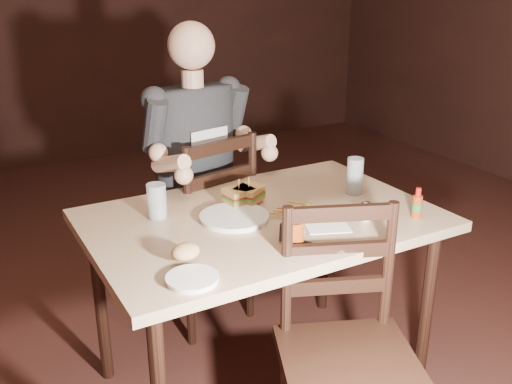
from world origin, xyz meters
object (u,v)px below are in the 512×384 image
main_table (262,233)px  chair_far (197,228)px  chair_near (350,363)px  dinner_plate (234,218)px  glass_left (157,201)px  diner (200,131)px  side_plate (192,280)px  glass_right (355,176)px  syrup_dispenser (293,230)px  hot_sauce (417,203)px

main_table → chair_far: (-0.03, 0.60, -0.21)m
main_table → chair_near: 0.62m
dinner_plate → glass_left: (-0.25, 0.16, 0.06)m
chair_far → dinner_plate: bearing=69.0°
main_table → diner: bearing=91.7°
chair_near → glass_left: 0.91m
side_plate → chair_far: bearing=67.0°
glass_left → glass_right: glass_right is taller
chair_far → glass_right: chair_far is taller
main_table → dinner_plate: bearing=173.7°
syrup_dispenser → side_plate: size_ratio=0.66×
main_table → glass_left: 0.42m
glass_left → side_plate: (-0.07, -0.52, -0.06)m
chair_near → hot_sauce: (0.51, 0.28, 0.36)m
chair_far → hot_sauce: (0.54, -0.90, 0.34)m
chair_far → glass_right: 0.84m
main_table → hot_sauce: bearing=-30.1°
chair_far → glass_left: chair_far is taller
glass_right → hot_sauce: bearing=-81.1°
main_table → syrup_dispenser: 0.29m
hot_sauce → dinner_plate: bearing=153.7°
main_table → dinner_plate: size_ratio=5.22×
main_table → glass_left: bearing=154.7°
glass_right → glass_left: bearing=170.0°
main_table → dinner_plate: 0.14m
hot_sauce → syrup_dispenser: (-0.53, 0.03, -0.01)m
diner → dinner_plate: size_ratio=3.74×
glass_left → syrup_dispenser: glass_left is taller
hot_sauce → glass_right: bearing=98.9°
glass_right → syrup_dispenser: size_ratio=1.50×
dinner_plate → glass_right: size_ratio=1.64×
main_table → glass_left: glass_left is taller
chair_far → main_table: bearing=79.8°
dinner_plate → syrup_dispenser: (0.09, -0.28, 0.04)m
chair_far → diner: diner is taller
glass_left → syrup_dispenser: bearing=-52.4°
hot_sauce → side_plate: 0.94m
glass_left → side_plate: bearing=-97.8°
diner → dinner_plate: bearing=-112.9°
glass_right → hot_sauce: size_ratio=1.30×
chair_near → glass_left: chair_near is taller
syrup_dispenser → side_plate: syrup_dispenser is taller
syrup_dispenser → side_plate: bearing=-169.9°
diner → glass_left: 0.54m
chair_near → hot_sauce: bearing=50.8°
chair_far → glass_left: bearing=39.8°
dinner_plate → glass_left: 0.30m
dinner_plate → glass_left: size_ratio=1.89×
hot_sauce → syrup_dispenser: bearing=176.9°
chair_far → syrup_dispenser: (0.00, -0.87, 0.34)m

